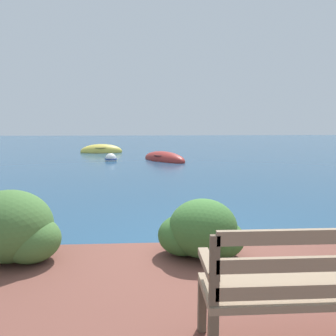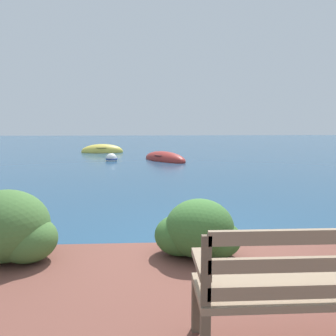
% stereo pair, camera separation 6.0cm
% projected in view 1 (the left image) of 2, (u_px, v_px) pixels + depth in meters
% --- Properties ---
extents(ground_plane, '(80.00, 80.00, 0.00)m').
position_uv_depth(ground_plane, '(199.00, 258.00, 4.34)').
color(ground_plane, navy).
extents(park_bench, '(1.52, 0.48, 0.93)m').
position_uv_depth(park_bench, '(316.00, 285.00, 2.19)').
color(park_bench, brown).
rests_on(park_bench, patio_terrace).
extents(hedge_clump_far_left, '(1.20, 0.86, 0.81)m').
position_uv_depth(hedge_clump_far_left, '(9.00, 230.00, 3.69)').
color(hedge_clump_far_left, '#426B33').
rests_on(hedge_clump_far_left, patio_terrace).
extents(hedge_clump_left, '(1.01, 0.72, 0.68)m').
position_uv_depth(hedge_clump_left, '(201.00, 232.00, 3.82)').
color(hedge_clump_left, '#38662D').
rests_on(hedge_clump_left, patio_terrace).
extents(rowboat_nearest, '(2.36, 2.77, 0.75)m').
position_uv_depth(rowboat_nearest, '(164.00, 159.00, 15.23)').
color(rowboat_nearest, '#9E2D28').
rests_on(rowboat_nearest, ground_plane).
extents(rowboat_mid, '(2.46, 1.07, 0.87)m').
position_uv_depth(rowboat_mid, '(101.00, 151.00, 19.21)').
color(rowboat_mid, '#DBC64C').
rests_on(rowboat_mid, ground_plane).
extents(mooring_buoy, '(0.57, 0.57, 0.52)m').
position_uv_depth(mooring_buoy, '(111.00, 159.00, 15.14)').
color(mooring_buoy, white).
rests_on(mooring_buoy, ground_plane).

